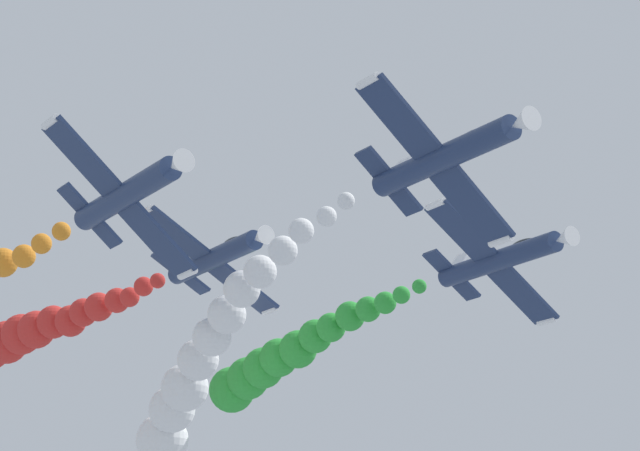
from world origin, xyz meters
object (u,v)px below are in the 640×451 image
object	(u,v)px
airplane_right_inner	(127,194)
airplane_left_outer	(215,257)
airplane_left_inner	(500,259)
airplane_lead	(446,156)

from	to	relation	value
airplane_right_inner	airplane_left_outer	distance (m)	14.86
airplane_left_inner	airplane_left_outer	distance (m)	15.66
airplane_left_inner	airplane_left_outer	bearing A→B (deg)	-43.37
airplane_left_outer	airplane_lead	bearing A→B (deg)	89.48
airplane_right_inner	airplane_left_outer	world-z (taller)	airplane_left_outer
airplane_right_inner	airplane_left_outer	size ratio (longest dim) A/B	1.00
airplane_lead	airplane_left_inner	world-z (taller)	airplane_lead
airplane_lead	airplane_right_inner	distance (m)	14.35
airplane_left_inner	airplane_left_outer	size ratio (longest dim) A/B	1.00
airplane_left_inner	airplane_right_inner	xyz separation A→B (m)	(21.67, -0.07, -0.07)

